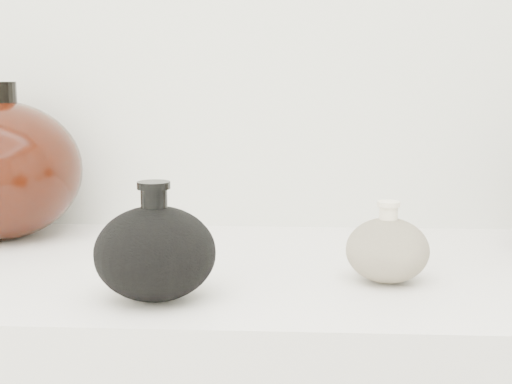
{
  "coord_description": "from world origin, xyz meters",
  "views": [
    {
      "loc": [
        0.05,
        0.03,
        1.15
      ],
      "look_at": [
        -0.0,
        0.92,
        1.0
      ],
      "focal_mm": 50.0,
      "sensor_mm": 36.0,
      "label": 1
    }
  ],
  "objects": [
    {
      "name": "black_gourd_vase",
      "position": [
        -0.11,
        0.8,
        0.95
      ],
      "size": [
        0.18,
        0.18,
        0.13
      ],
      "color": "black",
      "rests_on": "display_counter"
    },
    {
      "name": "cream_gourd_vase",
      "position": [
        0.16,
        0.88,
        0.94
      ],
      "size": [
        0.13,
        0.13,
        0.1
      ],
      "color": "beige",
      "rests_on": "display_counter"
    }
  ]
}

